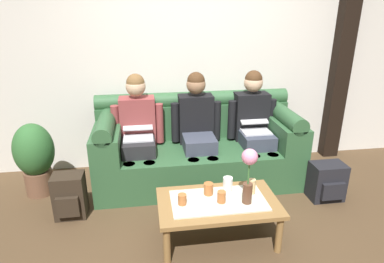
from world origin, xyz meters
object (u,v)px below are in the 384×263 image
Objects in this scene: backpack_right at (327,182)px; person_right at (254,122)px; cup_far_center at (252,186)px; cup_far_right at (228,184)px; cup_far_left at (182,199)px; coffee_table at (218,205)px; flower_vase at (249,170)px; cup_near_left at (208,189)px; potted_plant at (35,156)px; person_left at (138,128)px; cup_near_right at (221,197)px; backpack_left at (70,196)px; person_middle at (197,125)px; couch at (197,148)px.

person_right is at bearing 133.37° from backpack_right.
cup_far_right is at bearing 161.24° from cup_far_center.
cup_far_center reaches higher than cup_far_left.
cup_far_left is at bearing -176.53° from coffee_table.
coffee_table is 0.21m from cup_far_right.
backpack_right is at bearing 26.81° from flower_vase.
cup_far_left is 1.63m from backpack_right.
flower_vase is 3.67× the size of cup_far_center.
coffee_table is at bearing -57.87° from cup_near_left.
potted_plant is (-1.41, 1.03, 0.01)m from cup_far_left.
person_right is 2.58× the size of flower_vase.
coffee_table is 7.88× the size of cup_far_right.
person_left is 1.30m from coffee_table.
cup_far_left is (-0.52, 0.05, -0.25)m from flower_vase.
person_left reaches higher than cup_near_right.
backpack_right is (1.23, 0.48, -0.23)m from cup_near_right.
potted_plant is at bearing 129.88° from backpack_left.
person_middle is 1.22× the size of coffee_table.
cup_far_right is (0.09, 0.17, 0.01)m from cup_near_right.
backpack_left is at bearing -50.12° from potted_plant.
cup_near_left reaches higher than cup_far_left.
cup_far_left is (-0.61, -0.08, -0.02)m from cup_far_center.
potted_plant is (-1.71, -0.08, 0.06)m from couch.
cup_far_center is at bearing -46.94° from person_left.
backpack_left is (-1.32, 0.55, -0.21)m from cup_near_right.
cup_far_right is 0.30× the size of backpack_left.
cup_near_right is at bearing -160.75° from cup_far_center.
cup_far_right is (0.18, 0.03, 0.01)m from cup_near_left.
cup_near_left is (0.58, -0.98, -0.23)m from person_left.
cup_far_center is at bearing -157.91° from backpack_right.
cup_far_left is at bearing -130.71° from person_right.
cup_near_left is 1.37m from backpack_right.
person_right reaches higher than cup_far_right.
person_right is at bearing 69.87° from flower_vase.
person_right is at bearing 54.20° from cup_near_left.
cup_near_left is at bearing -165.19° from backpack_right.
cup_far_right is at bearing -83.31° from couch.
potted_plant is at bearing 154.96° from cup_far_center.
backpack_left is at bearing 164.76° from cup_far_right.
person_left reaches higher than cup_far_left.
cup_far_center is 1.02× the size of cup_far_right.
person_right is 1.11m from cup_far_right.
person_left is 1.17m from cup_near_left.
coffee_table is at bearing -120.78° from person_right.
backpack_left is at bearing 161.45° from cup_near_left.
couch reaches higher than flower_vase.
person_middle is at bearing 96.71° from cup_far_right.
cup_far_left reaches higher than backpack_right.
cup_near_right is at bearing -119.28° from person_right.
cup_near_right is at bearing -89.08° from person_middle.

